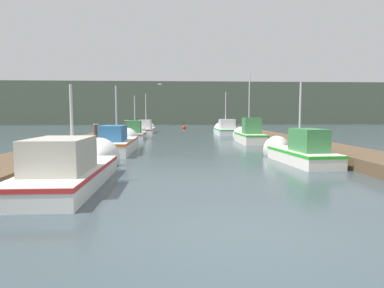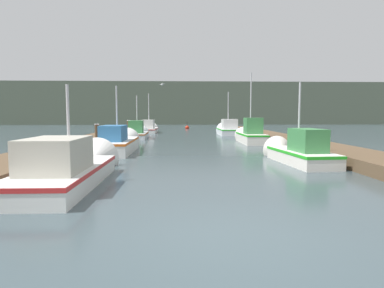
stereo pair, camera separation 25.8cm
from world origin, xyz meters
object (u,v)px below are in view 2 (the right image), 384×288
object	(u,v)px
fishing_boat_1	(297,151)
mooring_piling_2	(129,128)
channel_buoy	(187,128)
mooring_piling_1	(136,127)
fishing_boat_5	(228,130)
fishing_boat_3	(250,135)
mooring_piling_0	(97,137)
fishing_boat_2	(119,142)
seagull_lead	(162,84)
fishing_boat_0	(74,166)
fishing_boat_4	(138,133)
fishing_boat_6	(149,129)

from	to	relation	value
fishing_boat_1	mooring_piling_2	distance (m)	17.97
mooring_piling_2	channel_buoy	xyz separation A→B (m)	(5.34, 15.50, -0.56)
mooring_piling_1	channel_buoy	bearing A→B (deg)	55.00
fishing_boat_1	fishing_boat_5	world-z (taller)	fishing_boat_5
channel_buoy	fishing_boat_3	bearing A→B (deg)	-80.56
fishing_boat_1	channel_buoy	bearing A→B (deg)	92.25
fishing_boat_3	fishing_boat_1	bearing A→B (deg)	-90.14
fishing_boat_1	mooring_piling_0	distance (m)	10.56
fishing_boat_2	seagull_lead	bearing A→B (deg)	78.22
fishing_boat_1	fishing_boat_3	world-z (taller)	fishing_boat_3
channel_buoy	seagull_lead	size ratio (longest dim) A/B	2.05
fishing_boat_1	mooring_piling_0	xyz separation A→B (m)	(-9.11, 5.33, 0.27)
mooring_piling_1	fishing_boat_0	bearing A→B (deg)	-86.94
fishing_boat_0	fishing_boat_4	world-z (taller)	fishing_boat_4
fishing_boat_2	mooring_piling_1	bearing A→B (deg)	94.20
fishing_boat_3	mooring_piling_1	world-z (taller)	fishing_boat_3
mooring_piling_0	mooring_piling_1	size ratio (longest dim) A/B	1.38
fishing_boat_4	mooring_piling_2	distance (m)	1.67
fishing_boat_5	fishing_boat_6	bearing A→B (deg)	151.64
fishing_boat_3	seagull_lead	xyz separation A→B (m)	(-6.03, 4.08, 3.67)
mooring_piling_1	fishing_boat_4	bearing A→B (deg)	-82.25
channel_buoy	seagull_lead	bearing A→B (deg)	-97.77
fishing_boat_3	channel_buoy	world-z (taller)	fishing_boat_3
mooring_piling_0	mooring_piling_1	bearing A→B (deg)	90.17
fishing_boat_0	mooring_piling_1	xyz separation A→B (m)	(-1.42, 26.51, 0.09)
fishing_boat_3	fishing_boat_4	xyz separation A→B (m)	(-8.06, 4.89, -0.13)
fishing_boat_3	fishing_boat_4	distance (m)	9.42
channel_buoy	fishing_boat_6	bearing A→B (deg)	-115.82
fishing_boat_6	mooring_piling_1	size ratio (longest dim) A/B	5.73
fishing_boat_4	channel_buoy	size ratio (longest dim) A/B	5.00
fishing_boat_6	seagull_lead	bearing A→B (deg)	-78.43
fishing_boat_0	mooring_piling_0	xyz separation A→B (m)	(-1.37, 8.75, 0.29)
fishing_boat_3	fishing_boat_2	bearing A→B (deg)	-147.93
fishing_boat_5	mooring_piling_1	world-z (taller)	fishing_boat_5
fishing_boat_2	channel_buoy	bearing A→B (deg)	80.90
mooring_piling_1	channel_buoy	xyz separation A→B (m)	(5.64, 8.05, -0.36)
fishing_boat_4	fishing_boat_6	distance (m)	8.20
fishing_boat_5	mooring_piling_0	xyz separation A→B (m)	(-9.01, -12.99, 0.24)
fishing_boat_4	seagull_lead	distance (m)	4.38
fishing_boat_2	fishing_boat_3	world-z (taller)	fishing_boat_3
mooring_piling_1	seagull_lead	bearing A→B (deg)	-71.50
fishing_boat_4	seagull_lead	world-z (taller)	seagull_lead
fishing_boat_0	channel_buoy	xyz separation A→B (m)	(4.22, 34.56, -0.27)
fishing_boat_1	mooring_piling_2	bearing A→B (deg)	115.34
fishing_boat_0	fishing_boat_4	distance (m)	17.69
mooring_piling_2	fishing_boat_2	bearing A→B (deg)	-84.59
fishing_boat_0	fishing_boat_5	bearing A→B (deg)	70.48
fishing_boat_1	fishing_boat_4	bearing A→B (deg)	114.96
seagull_lead	mooring_piling_0	bearing A→B (deg)	118.38
fishing_boat_2	mooring_piling_2	size ratio (longest dim) A/B	4.37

